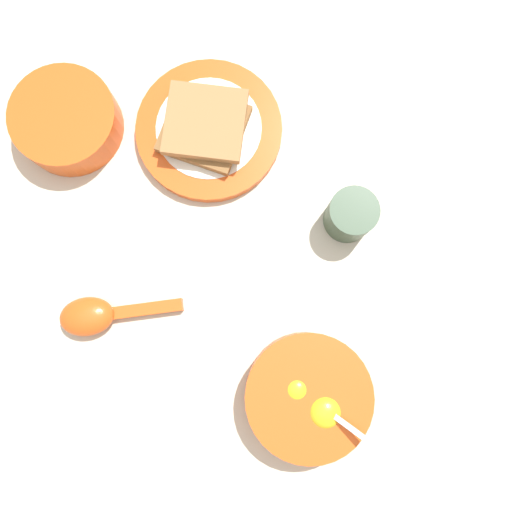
% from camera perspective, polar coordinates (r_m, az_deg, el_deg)
% --- Properties ---
extents(ground_plane, '(3.00, 3.00, 0.00)m').
position_cam_1_polar(ground_plane, '(0.72, -8.99, -0.61)').
color(ground_plane, beige).
extents(egg_bowl, '(0.16, 0.16, 0.08)m').
position_cam_1_polar(egg_bowl, '(0.68, 5.96, -15.62)').
color(egg_bowl, '#DB5119').
rests_on(egg_bowl, ground_plane).
extents(toast_plate, '(0.21, 0.21, 0.02)m').
position_cam_1_polar(toast_plate, '(0.75, -5.37, 14.13)').
color(toast_plate, '#DB5119').
rests_on(toast_plate, ground_plane).
extents(toast_sandwich, '(0.13, 0.14, 0.03)m').
position_cam_1_polar(toast_sandwich, '(0.73, -5.91, 14.59)').
color(toast_sandwich, brown).
rests_on(toast_sandwich, toast_plate).
extents(soup_spoon, '(0.06, 0.17, 0.03)m').
position_cam_1_polar(soup_spoon, '(0.72, -17.74, -6.48)').
color(soup_spoon, '#DB5119').
rests_on(soup_spoon, ground_plane).
extents(congee_bowl, '(0.15, 0.15, 0.05)m').
position_cam_1_polar(congee_bowl, '(0.78, -20.85, 14.28)').
color(congee_bowl, '#DB5119').
rests_on(congee_bowl, ground_plane).
extents(drinking_cup, '(0.07, 0.07, 0.06)m').
position_cam_1_polar(drinking_cup, '(0.70, 10.77, 4.62)').
color(drinking_cup, '#334733').
rests_on(drinking_cup, ground_plane).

